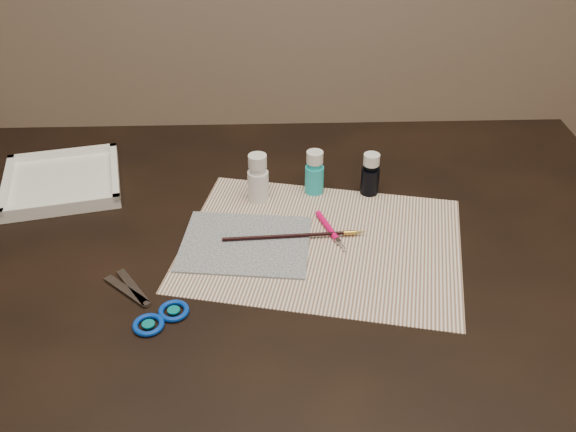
{
  "coord_description": "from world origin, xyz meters",
  "views": [
    {
      "loc": [
        -0.03,
        -0.88,
        1.4
      ],
      "look_at": [
        0.0,
        0.0,
        0.8
      ],
      "focal_mm": 40.0,
      "sensor_mm": 36.0,
      "label": 1
    }
  ],
  "objects_px": {
    "paper": "(322,243)",
    "paint_bottle_white": "(258,178)",
    "paint_bottle_cyan": "(314,172)",
    "paint_bottle_navy": "(370,174)",
    "palette_tray": "(62,180)",
    "canvas": "(245,243)",
    "scissors": "(137,301)"
  },
  "relations": [
    {
      "from": "paint_bottle_white",
      "to": "paint_bottle_cyan",
      "type": "distance_m",
      "value": 0.11
    },
    {
      "from": "paint_bottle_navy",
      "to": "palette_tray",
      "type": "relative_size",
      "value": 0.39
    },
    {
      "from": "canvas",
      "to": "scissors",
      "type": "bearing_deg",
      "value": -138.74
    },
    {
      "from": "paper",
      "to": "palette_tray",
      "type": "relative_size",
      "value": 2.17
    },
    {
      "from": "paint_bottle_white",
      "to": "palette_tray",
      "type": "relative_size",
      "value": 0.44
    },
    {
      "from": "paint_bottle_cyan",
      "to": "paint_bottle_navy",
      "type": "xyz_separation_m",
      "value": [
        0.1,
        -0.01,
        -0.0
      ]
    },
    {
      "from": "paint_bottle_cyan",
      "to": "paint_bottle_navy",
      "type": "relative_size",
      "value": 1.04
    },
    {
      "from": "canvas",
      "to": "paint_bottle_white",
      "type": "xyz_separation_m",
      "value": [
        0.02,
        0.14,
        0.04
      ]
    },
    {
      "from": "paint_bottle_cyan",
      "to": "paint_bottle_white",
      "type": "bearing_deg",
      "value": -167.37
    },
    {
      "from": "canvas",
      "to": "paint_bottle_white",
      "type": "bearing_deg",
      "value": 81.08
    },
    {
      "from": "paper",
      "to": "palette_tray",
      "type": "xyz_separation_m",
      "value": [
        -0.49,
        0.2,
        0.01
      ]
    },
    {
      "from": "palette_tray",
      "to": "paint_bottle_white",
      "type": "bearing_deg",
      "value": -9.32
    },
    {
      "from": "paint_bottle_white",
      "to": "paint_bottle_navy",
      "type": "distance_m",
      "value": 0.21
    },
    {
      "from": "canvas",
      "to": "paint_bottle_navy",
      "type": "xyz_separation_m",
      "value": [
        0.23,
        0.16,
        0.04
      ]
    },
    {
      "from": "canvas",
      "to": "paint_bottle_cyan",
      "type": "height_order",
      "value": "paint_bottle_cyan"
    },
    {
      "from": "paint_bottle_navy",
      "to": "palette_tray",
      "type": "xyz_separation_m",
      "value": [
        -0.59,
        0.05,
        -0.03
      ]
    },
    {
      "from": "paper",
      "to": "paint_bottle_navy",
      "type": "bearing_deg",
      "value": 57.0
    },
    {
      "from": "paint_bottle_cyan",
      "to": "scissors",
      "type": "relative_size",
      "value": 0.49
    },
    {
      "from": "palette_tray",
      "to": "paint_bottle_cyan",
      "type": "bearing_deg",
      "value": -4.55
    },
    {
      "from": "canvas",
      "to": "paint_bottle_cyan",
      "type": "xyz_separation_m",
      "value": [
        0.13,
        0.16,
        0.04
      ]
    },
    {
      "from": "paper",
      "to": "palette_tray",
      "type": "height_order",
      "value": "palette_tray"
    },
    {
      "from": "paper",
      "to": "palette_tray",
      "type": "bearing_deg",
      "value": 157.32
    },
    {
      "from": "paper",
      "to": "paint_bottle_navy",
      "type": "relative_size",
      "value": 5.53
    },
    {
      "from": "paint_bottle_navy",
      "to": "scissors",
      "type": "distance_m",
      "value": 0.49
    },
    {
      "from": "paint_bottle_navy",
      "to": "scissors",
      "type": "xyz_separation_m",
      "value": [
        -0.39,
        -0.3,
        -0.04
      ]
    },
    {
      "from": "paper",
      "to": "paint_bottle_white",
      "type": "xyz_separation_m",
      "value": [
        -0.11,
        0.14,
        0.05
      ]
    },
    {
      "from": "paper",
      "to": "paint_bottle_white",
      "type": "distance_m",
      "value": 0.18
    },
    {
      "from": "paper",
      "to": "canvas",
      "type": "xyz_separation_m",
      "value": [
        -0.13,
        0.0,
        0.0
      ]
    },
    {
      "from": "scissors",
      "to": "paint_bottle_white",
      "type": "bearing_deg",
      "value": -80.3
    },
    {
      "from": "paint_bottle_cyan",
      "to": "paint_bottle_navy",
      "type": "height_order",
      "value": "paint_bottle_cyan"
    },
    {
      "from": "paper",
      "to": "paint_bottle_white",
      "type": "height_order",
      "value": "paint_bottle_white"
    },
    {
      "from": "canvas",
      "to": "paint_bottle_cyan",
      "type": "distance_m",
      "value": 0.21
    }
  ]
}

